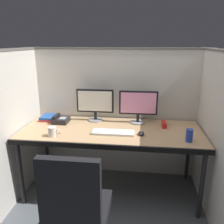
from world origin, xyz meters
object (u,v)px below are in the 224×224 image
book_stack (48,118)px  desk_phone (61,120)px  monitor_left (95,103)px  monitor_right (138,105)px  coffee_mug (53,132)px  computer_mouse (141,133)px  keyboard_main (113,132)px  red_stapler (164,124)px  soda_can (189,135)px  desk (111,134)px

book_stack → desk_phone: bearing=-24.9°
monitor_left → monitor_right: same height
monitor_left → coffee_mug: monitor_left is taller
computer_mouse → book_stack: book_stack is taller
keyboard_main → computer_mouse: size_ratio=4.48×
computer_mouse → monitor_right: bearing=96.4°
red_stapler → desk_phone: (-1.17, -0.00, 0.01)m
book_stack → monitor_right: bearing=0.6°
red_stapler → soda_can: bearing=-63.0°
desk_phone → keyboard_main: bearing=-22.3°
desk → monitor_left: bearing=127.9°
soda_can → desk_phone: size_ratio=0.64×
monitor_right → book_stack: (-1.07, -0.01, -0.19)m
keyboard_main → coffee_mug: (-0.58, -0.14, 0.04)m
soda_can → desk_phone: 1.42m
desk → monitor_left: size_ratio=4.42×
monitor_right → book_stack: size_ratio=2.05×
red_stapler → book_stack: (-1.35, 0.08, -0.00)m
computer_mouse → coffee_mug: coffee_mug is taller
monitor_right → computer_mouse: 0.41m
computer_mouse → desk_phone: size_ratio=0.51×
coffee_mug → desk_phone: bearing=98.1°
monitor_left → red_stapler: (0.79, -0.12, -0.19)m
red_stapler → desk_phone: size_ratio=0.79×
desk → keyboard_main: bearing=-72.2°
keyboard_main → computer_mouse: bearing=-0.6°
keyboard_main → book_stack: (-0.82, 0.35, 0.01)m
desk → monitor_left: monitor_left is taller
monitor_left → computer_mouse: bearing=-35.7°
soda_can → coffee_mug: soda_can is taller
desk_phone → red_stapler: bearing=0.2°
desk → keyboard_main: (0.03, -0.10, 0.06)m
keyboard_main → red_stapler: size_ratio=2.87×
coffee_mug → desk_phone: size_ratio=0.66×
monitor_right → coffee_mug: bearing=-148.8°
monitor_right → book_stack: 1.08m
monitor_left → keyboard_main: (0.26, -0.38, -0.20)m
monitor_right → desk_phone: 0.91m
computer_mouse → soda_can: (0.44, -0.11, 0.04)m
book_stack → soda_can: bearing=-16.6°
monitor_left → keyboard_main: 0.50m
desk → soda_can: size_ratio=15.57×
desk → desk_phone: bearing=164.6°
coffee_mug → red_stapler: bearing=20.2°
desk_phone → monitor_left: bearing=17.3°
red_stapler → coffee_mug: coffee_mug is taller
monitor_right → coffee_mug: (-0.83, -0.50, -0.17)m
red_stapler → book_stack: 1.36m
soda_can → book_stack: soda_can is taller
computer_mouse → desk_phone: (-0.92, 0.27, 0.02)m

